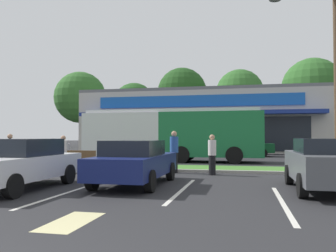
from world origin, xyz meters
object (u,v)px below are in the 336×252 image
(car_4, at_px, (135,162))
(car_2, at_px, (42,146))
(car_1, at_px, (245,146))
(pedestrian_far, at_px, (63,154))
(pedestrian_near_bench, at_px, (212,155))
(utility_pole, at_px, (334,40))
(pedestrian_mid, at_px, (10,153))
(city_bus, at_px, (172,133))
(bus_stop_bench, at_px, (80,160))
(car_5, at_px, (21,163))
(car_0, at_px, (327,164))
(pedestrian_by_pole, at_px, (174,152))

(car_4, bearing_deg, car_2, 39.88)
(car_1, height_order, car_2, car_1)
(pedestrian_far, bearing_deg, pedestrian_near_bench, 174.99)
(utility_pole, bearing_deg, car_1, 107.60)
(car_4, relative_size, pedestrian_mid, 2.68)
(pedestrian_near_bench, bearing_deg, utility_pole, 147.70)
(car_2, bearing_deg, city_bus, -23.58)
(bus_stop_bench, height_order, pedestrian_mid, pedestrian_mid)
(utility_pole, height_order, pedestrian_near_bench, utility_pole)
(car_4, height_order, car_5, car_5)
(pedestrian_mid, xyz_separation_m, pedestrian_far, (2.57, 0.06, -0.04))
(bus_stop_bench, height_order, car_5, car_5)
(car_5, bearing_deg, city_bus, 170.24)
(bus_stop_bench, distance_m, pedestrian_mid, 3.14)
(car_0, height_order, car_4, car_0)
(utility_pole, distance_m, pedestrian_near_bench, 7.38)
(bus_stop_bench, relative_size, car_0, 0.38)
(pedestrian_near_bench, height_order, pedestrian_by_pole, pedestrian_by_pole)
(utility_pole, height_order, pedestrian_by_pole, utility_pole)
(pedestrian_mid, bearing_deg, car_0, -42.04)
(utility_pole, bearing_deg, car_5, -146.32)
(car_4, bearing_deg, pedestrian_mid, 67.10)
(pedestrian_far, bearing_deg, car_0, 152.99)
(car_4, bearing_deg, pedestrian_far, 55.10)
(car_4, height_order, pedestrian_far, pedestrian_far)
(car_2, height_order, pedestrian_far, pedestrian_far)
(car_2, xyz_separation_m, pedestrian_by_pole, (14.05, -12.28, 0.18))
(pedestrian_mid, bearing_deg, car_5, -78.94)
(utility_pole, xyz_separation_m, city_bus, (-8.29, 5.34, -4.02))
(car_2, distance_m, car_5, 20.61)
(city_bus, bearing_deg, car_2, -22.61)
(car_2, bearing_deg, car_0, -40.23)
(city_bus, bearing_deg, pedestrian_far, 68.68)
(utility_pole, xyz_separation_m, pedestrian_mid, (-14.07, -2.53, -4.94))
(pedestrian_far, bearing_deg, utility_pole, -177.91)
(car_4, relative_size, car_5, 0.99)
(car_1, relative_size, car_4, 0.99)
(car_2, bearing_deg, pedestrian_by_pole, -41.15)
(bus_stop_bench, bearing_deg, utility_pole, -170.80)
(pedestrian_by_pole, bearing_deg, pedestrian_mid, -97.40)
(car_5, relative_size, pedestrian_mid, 2.71)
(city_bus, xyz_separation_m, pedestrian_mid, (-5.78, -7.87, -0.92))
(car_5, distance_m, pedestrian_far, 4.60)
(city_bus, xyz_separation_m, car_0, (6.74, -10.85, -0.97))
(car_4, height_order, pedestrian_near_bench, pedestrian_near_bench)
(city_bus, bearing_deg, pedestrian_mid, 54.70)
(car_2, distance_m, pedestrian_near_bench, 20.24)
(bus_stop_bench, height_order, pedestrian_by_pole, pedestrian_by_pole)
(city_bus, relative_size, pedestrian_far, 6.99)
(car_1, distance_m, pedestrian_mid, 17.68)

